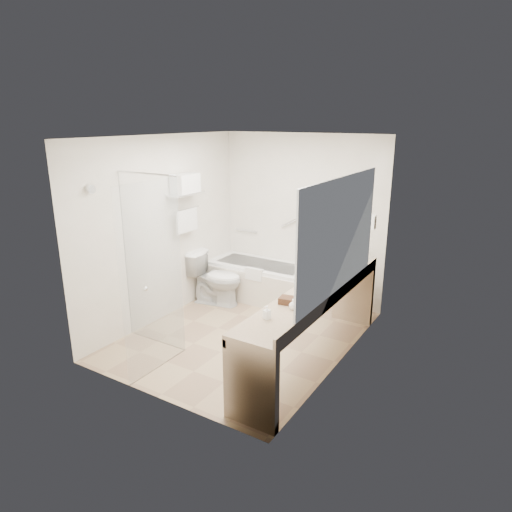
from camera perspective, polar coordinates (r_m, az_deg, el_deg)
The scene contains 25 objects.
floor at distance 6.00m, azimuth -1.52°, elevation -9.90°, with size 3.20×3.20×0.00m, color tan.
ceiling at distance 5.35m, azimuth -1.74°, elevation 14.71°, with size 2.60×3.20×0.10m, color silver.
wall_back at distance 6.90m, azimuth 5.68°, elevation 4.68°, with size 2.60×0.10×2.50m, color silver.
wall_front at distance 4.36m, azimuth -13.21°, elevation -3.08°, with size 2.60×0.10×2.50m, color silver.
wall_left at distance 6.33m, azimuth -11.54°, elevation 3.29°, with size 0.10×3.20×2.50m, color silver.
wall_right at distance 4.98m, azimuth 11.00°, elevation -0.40°, with size 0.10×3.20×2.50m, color silver.
bathtub at distance 7.10m, azimuth 0.54°, elevation -3.09°, with size 1.60×0.73×0.59m.
grab_bar_short at distance 7.39m, azimuth -1.16°, elevation 3.19°, with size 0.03×0.03×0.40m, color silver.
grab_bar_long at distance 6.89m, azimuth 5.16°, elevation 4.67°, with size 0.03×0.03×0.60m, color silver.
shower_enclosure at distance 5.29m, azimuth -12.88°, elevation -1.58°, with size 0.96×0.91×2.11m.
towel_shelf at distance 6.41m, azimuth -8.80°, elevation 8.19°, with size 0.24×0.55×0.81m.
vanity_counter at distance 5.16m, azimuth 7.14°, elevation -6.82°, with size 0.55×2.70×0.95m.
sink at distance 5.42m, azimuth 9.28°, elevation -3.66°, with size 0.40×0.52×0.14m, color white.
faucet at distance 5.34m, azimuth 10.77°, elevation -2.82°, with size 0.03×0.03×0.14m, color silver.
mirror at distance 4.77m, azimuth 10.44°, elevation 2.60°, with size 0.02×2.00×1.20m, color #A8ADB4.
hairdryer_unit at distance 5.91m, azimuth 14.31°, elevation 4.13°, with size 0.08×0.10×0.18m, color white.
toilet at distance 6.87m, azimuth -5.02°, elevation -2.82°, with size 0.45×0.80×0.78m, color white.
amenity_basket at distance 4.77m, azimuth 4.19°, elevation -5.58°, with size 0.21×0.14×0.07m, color #462A19.
soap_bottle_a at distance 4.42m, azimuth 1.37°, elevation -7.48°, with size 0.06×0.13×0.06m, color white.
soap_bottle_b at distance 4.64m, azimuth 4.68°, elevation -6.17°, with size 0.09×0.11×0.09m, color white.
water_bottle_left at distance 5.49m, azimuth 8.96°, elevation -1.94°, with size 0.07×0.07×0.22m.
water_bottle_mid at distance 5.53m, azimuth 8.82°, elevation -1.79°, with size 0.07×0.07×0.22m.
water_bottle_right at distance 5.83m, azimuth 9.64°, elevation -1.03°, with size 0.06×0.06×0.18m.
drinking_glass_near at distance 5.65m, azimuth 8.65°, elevation -1.93°, with size 0.08×0.08×0.10m, color silver.
drinking_glass_far at distance 5.86m, azimuth 10.63°, elevation -1.34°, with size 0.07×0.07×0.10m, color silver.
Camera 1 is at (2.93, -4.47, 2.71)m, focal length 32.00 mm.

